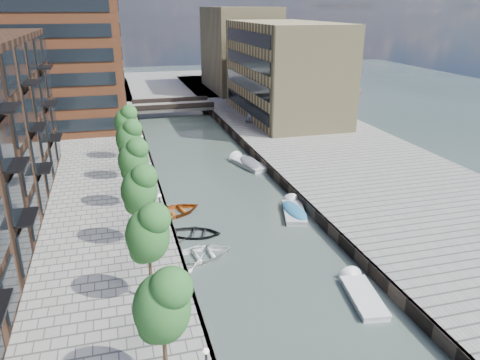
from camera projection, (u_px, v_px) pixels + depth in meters
name	position (u px, v px, depth m)	size (l,w,h in m)	color
water	(214.00, 177.00, 50.03)	(300.00, 300.00, 0.00)	#38473F
quay_right	(349.00, 160.00, 53.84)	(20.00, 140.00, 1.00)	gray
quay_wall_left	(156.00, 178.00, 48.34)	(0.25, 140.00, 1.00)	#332823
quay_wall_right	(268.00, 168.00, 51.37)	(0.25, 140.00, 1.00)	#332823
far_closure	(156.00, 86.00, 104.05)	(80.00, 40.00, 1.00)	gray
tower	(48.00, 15.00, 62.79)	(18.00, 18.00, 30.00)	brown
tan_block_near	(284.00, 70.00, 71.09)	(12.00, 25.00, 14.00)	tan
tan_block_far	(239.00, 49.00, 94.22)	(12.00, 20.00, 16.00)	tan
bridge	(173.00, 106.00, 78.45)	(13.00, 6.00, 1.30)	gray
tree_1	(162.00, 304.00, 19.87)	(2.50, 2.50, 5.95)	#382619
tree_2	(147.00, 232.00, 26.19)	(2.50, 2.50, 5.95)	#382619
tree_3	(139.00, 188.00, 32.51)	(2.50, 2.50, 5.95)	#382619
tree_4	(133.00, 158.00, 38.83)	(2.50, 2.50, 5.95)	#382619
tree_5	(129.00, 137.00, 45.16)	(2.50, 2.50, 5.95)	#382619
tree_6	(126.00, 121.00, 51.48)	(2.50, 2.50, 5.95)	#382619
lamp_1	(161.00, 215.00, 32.56)	(0.24, 0.24, 4.12)	black
lamp_2	(143.00, 151.00, 47.01)	(0.24, 0.24, 4.12)	black
sloop_2	(174.00, 214.00, 41.06)	(3.55, 4.97, 1.03)	#A74812
sloop_3	(201.00, 258.00, 33.93)	(3.48, 4.87, 1.01)	white
sloop_4	(196.00, 235.00, 37.28)	(2.91, 4.08, 0.84)	black
motorboat_2	(360.00, 293.00, 29.65)	(2.41, 5.07, 1.62)	white
motorboat_3	(294.00, 211.00, 41.31)	(3.07, 5.38, 1.70)	silver
motorboat_4	(247.00, 163.00, 53.64)	(3.53, 6.08, 1.92)	silver
car	(251.00, 117.00, 70.02)	(1.36, 3.38, 1.15)	silver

